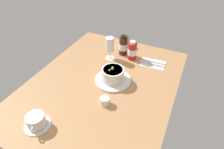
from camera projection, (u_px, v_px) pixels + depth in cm
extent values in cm
cube|color=#B27F51|center=(102.00, 85.00, 114.26)|extent=(110.00, 84.00, 3.00)
cylinder|color=silver|center=(113.00, 80.00, 114.93)|extent=(21.90, 21.90, 1.20)
cylinder|color=silver|center=(113.00, 74.00, 112.20)|extent=(13.36, 13.36, 7.48)
cylinder|color=beige|center=(113.00, 70.00, 110.35)|extent=(11.49, 11.49, 1.60)
sphere|color=#94A454|center=(109.00, 70.00, 108.96)|extent=(1.22, 1.22, 1.22)
sphere|color=#94A454|center=(113.00, 68.00, 110.84)|extent=(1.24, 1.24, 1.24)
sphere|color=#94A454|center=(113.00, 69.00, 109.79)|extent=(0.87, 0.87, 0.87)
sphere|color=#94A454|center=(112.00, 67.00, 111.46)|extent=(0.80, 0.80, 0.80)
sphere|color=#94A454|center=(112.00, 69.00, 109.91)|extent=(1.35, 1.35, 1.35)
cube|color=silver|center=(153.00, 63.00, 128.92)|extent=(11.98, 17.06, 0.30)
cube|color=silver|center=(154.00, 64.00, 127.50)|extent=(2.04, 14.05, 0.50)
cube|color=silver|center=(143.00, 61.00, 130.05)|extent=(2.41, 3.73, 0.40)
cube|color=silver|center=(155.00, 62.00, 129.47)|extent=(1.78, 13.04, 0.50)
ellipsoid|color=silver|center=(145.00, 60.00, 131.73)|extent=(2.40, 4.00, 0.60)
cylinder|color=silver|center=(38.00, 124.00, 89.87)|extent=(12.59, 12.59, 0.90)
cylinder|color=silver|center=(36.00, 120.00, 87.80)|extent=(8.76, 8.76, 5.68)
cylinder|color=black|center=(35.00, 117.00, 86.33)|extent=(7.44, 7.44, 1.00)
torus|color=silver|center=(33.00, 130.00, 83.47)|extent=(3.51, 2.52, 3.60)
cylinder|color=silver|center=(105.00, 101.00, 99.33)|extent=(5.12, 5.12, 4.32)
cone|color=silver|center=(107.00, 101.00, 96.84)|extent=(2.73, 2.96, 2.39)
cylinder|color=white|center=(110.00, 58.00, 134.20)|extent=(6.73, 6.73, 0.40)
cylinder|color=white|center=(110.00, 54.00, 132.18)|extent=(0.80, 0.80, 6.01)
cylinder|color=white|center=(110.00, 44.00, 127.30)|extent=(5.73, 5.73, 9.51)
cylinder|color=beige|center=(110.00, 46.00, 128.20)|extent=(4.70, 4.70, 5.71)
cylinder|color=#382314|center=(123.00, 46.00, 134.63)|extent=(5.95, 5.95, 12.90)
cylinder|color=silver|center=(123.00, 46.00, 134.79)|extent=(6.07, 6.07, 4.90)
cylinder|color=black|center=(124.00, 37.00, 130.03)|extent=(3.87, 3.87, 1.70)
cylinder|color=#B21E19|center=(132.00, 51.00, 130.03)|extent=(5.99, 5.99, 12.14)
cylinder|color=white|center=(132.00, 51.00, 130.19)|extent=(6.11, 6.11, 4.61)
cylinder|color=silver|center=(133.00, 42.00, 125.72)|extent=(3.89, 3.89, 1.57)
cube|color=tan|center=(124.00, 40.00, 144.97)|extent=(5.49, 3.56, 9.74)
cube|color=tan|center=(128.00, 41.00, 143.93)|extent=(5.49, 3.56, 9.74)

